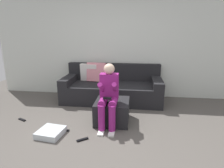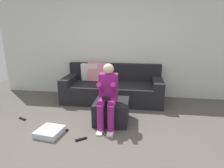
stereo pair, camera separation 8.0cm
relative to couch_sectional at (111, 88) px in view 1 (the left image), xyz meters
The scene contains 9 objects.
ground_plane 1.98m from the couch_sectional, 89.81° to the right, with size 8.12×8.12×0.00m, color #544F49.
wall_back 1.05m from the couch_sectional, 89.22° to the left, with size 6.25×0.10×2.49m, color silver.
couch_sectional is the anchor object (origin of this frame).
ottoman 1.17m from the couch_sectional, 82.00° to the right, with size 0.62×0.64×0.41m, color black.
person_seated 1.39m from the couch_sectional, 84.92° to the right, with size 0.32×0.59×1.12m.
storage_bin 1.97m from the couch_sectional, 113.62° to the right, with size 0.39×0.40×0.10m, color silver.
remote_near_ottoman 1.91m from the couch_sectional, 96.74° to the right, with size 0.19×0.04×0.02m, color black.
remote_by_storage_bin 1.77m from the couch_sectional, 110.96° to the right, with size 0.20×0.04×0.02m, color black.
remote_under_side_table 2.09m from the couch_sectional, 139.69° to the right, with size 0.18×0.04×0.02m, color black.
Camera 1 is at (0.55, -2.46, 1.64)m, focal length 30.09 mm.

